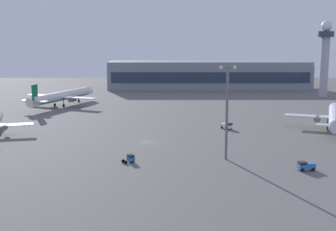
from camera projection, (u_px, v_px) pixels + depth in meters
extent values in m
plane|color=#605E5B|center=(147.00, 142.00, 142.87)|extent=(416.00, 416.00, 0.00)
cube|color=gray|center=(210.00, 77.00, 278.77)|extent=(120.22, 22.00, 14.00)
cube|color=#263347|center=(212.00, 78.00, 267.62)|extent=(115.41, 0.40, 6.16)
cube|color=gray|center=(210.00, 63.00, 277.33)|extent=(120.22, 19.80, 2.40)
cylinder|color=#A8A8B2|center=(325.00, 67.00, 240.34)|extent=(4.40, 4.40, 31.12)
cylinder|color=#2D3847|center=(327.00, 34.00, 237.34)|extent=(8.00, 8.00, 3.00)
sphere|color=silver|center=(328.00, 26.00, 236.64)|extent=(5.60, 5.60, 5.60)
cone|color=white|center=(0.00, 116.00, 167.88)|extent=(3.42, 2.61, 3.08)
cylinder|color=slate|center=(6.00, 127.00, 152.27)|extent=(2.44, 3.38, 1.88)
cylinder|color=silver|center=(336.00, 116.00, 161.96)|extent=(16.27, 37.48, 4.04)
cone|color=silver|center=(336.00, 108.00, 180.93)|extent=(4.46, 3.66, 3.84)
cube|color=silver|center=(336.00, 118.00, 161.01)|extent=(33.53, 15.09, 0.37)
cylinder|color=slate|center=(318.00, 119.00, 163.03)|extent=(3.46, 4.38, 2.34)
cube|color=orange|center=(336.00, 120.00, 162.16)|extent=(14.89, 34.45, 0.38)
cylinder|color=#333338|center=(335.00, 116.00, 173.68)|extent=(0.30, 0.30, 3.77)
cylinder|color=black|center=(335.00, 121.00, 174.01)|extent=(0.78, 1.24, 1.17)
cylinder|color=#333338|center=(329.00, 123.00, 160.58)|extent=(0.30, 0.30, 3.77)
cylinder|color=black|center=(328.00, 128.00, 160.91)|extent=(0.78, 1.24, 1.17)
cylinder|color=silver|center=(64.00, 96.00, 213.35)|extent=(19.86, 38.58, 4.24)
cone|color=silver|center=(89.00, 91.00, 232.70)|extent=(4.76, 4.06, 4.03)
cone|color=silver|center=(33.00, 102.00, 193.79)|extent=(4.75, 4.39, 3.82)
cube|color=silver|center=(62.00, 97.00, 212.38)|extent=(34.57, 18.29, 0.39)
cube|color=silver|center=(36.00, 101.00, 195.67)|extent=(12.34, 7.34, 0.39)
cube|color=#146B4C|center=(36.00, 93.00, 195.37)|extent=(1.73, 3.41, 7.26)
cylinder|color=slate|center=(51.00, 98.00, 214.93)|extent=(3.85, 4.67, 2.46)
cylinder|color=slate|center=(73.00, 99.00, 210.10)|extent=(3.85, 4.67, 2.46)
cube|color=#146B4C|center=(64.00, 98.00, 213.55)|extent=(18.19, 35.46, 0.40)
cylinder|color=#333338|center=(80.00, 97.00, 225.31)|extent=(0.31, 0.31, 3.96)
cylinder|color=black|center=(80.00, 101.00, 225.66)|extent=(0.90, 1.30, 1.23)
cylinder|color=#333338|center=(56.00, 101.00, 212.14)|extent=(0.31, 0.31, 3.96)
cylinder|color=black|center=(56.00, 105.00, 212.49)|extent=(0.90, 1.30, 1.23)
cylinder|color=#333338|center=(65.00, 101.00, 210.21)|extent=(0.31, 0.31, 3.96)
cylinder|color=black|center=(65.00, 105.00, 210.56)|extent=(0.90, 1.30, 1.23)
cube|color=#3372BF|center=(132.00, 159.00, 120.16)|extent=(2.31, 2.38, 0.90)
cube|color=#1E232D|center=(132.00, 156.00, 120.02)|extent=(2.07, 2.15, 0.70)
cylinder|color=black|center=(131.00, 160.00, 120.98)|extent=(0.92, 0.73, 0.90)
cylinder|color=black|center=(134.00, 161.00, 119.73)|extent=(0.92, 0.73, 0.90)
cylinder|color=black|center=(124.00, 161.00, 119.91)|extent=(0.92, 0.73, 0.90)
cylinder|color=black|center=(127.00, 162.00, 118.66)|extent=(0.92, 0.73, 0.90)
cube|color=white|center=(230.00, 127.00, 161.13)|extent=(2.89, 2.90, 1.10)
cube|color=#1E232D|center=(230.00, 124.00, 160.97)|extent=(2.60, 2.60, 0.70)
cube|color=white|center=(226.00, 125.00, 162.51)|extent=(3.02, 3.07, 1.40)
cylinder|color=black|center=(232.00, 128.00, 161.55)|extent=(0.82, 0.88, 0.90)
cylinder|color=black|center=(229.00, 129.00, 160.46)|extent=(0.82, 0.88, 0.90)
cylinder|color=black|center=(226.00, 127.00, 163.56)|extent=(0.82, 0.88, 0.90)
cylinder|color=black|center=(223.00, 127.00, 162.46)|extent=(0.82, 0.88, 0.90)
cube|color=#3372BF|center=(303.00, 167.00, 112.84)|extent=(2.35, 2.27, 1.10)
cube|color=#1E232D|center=(304.00, 163.00, 112.68)|extent=(2.08, 2.08, 0.70)
cube|color=#3372BF|center=(311.00, 166.00, 113.06)|extent=(2.64, 2.23, 1.40)
cylinder|color=black|center=(304.00, 170.00, 112.07)|extent=(0.93, 0.42, 0.90)
cylinder|color=black|center=(301.00, 168.00, 113.73)|extent=(0.93, 0.42, 0.90)
cylinder|color=black|center=(314.00, 169.00, 112.42)|extent=(0.93, 0.42, 0.90)
cylinder|color=black|center=(311.00, 167.00, 114.08)|extent=(0.93, 0.42, 0.90)
cylinder|color=slate|center=(228.00, 113.00, 120.96)|extent=(0.70, 0.70, 25.03)
cube|color=slate|center=(229.00, 67.00, 118.86)|extent=(4.80, 0.40, 0.40)
sphere|color=#F9EAB2|center=(222.00, 67.00, 118.87)|extent=(0.90, 0.90, 0.90)
sphere|color=#F9EAB2|center=(236.00, 67.00, 118.86)|extent=(0.90, 0.90, 0.90)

